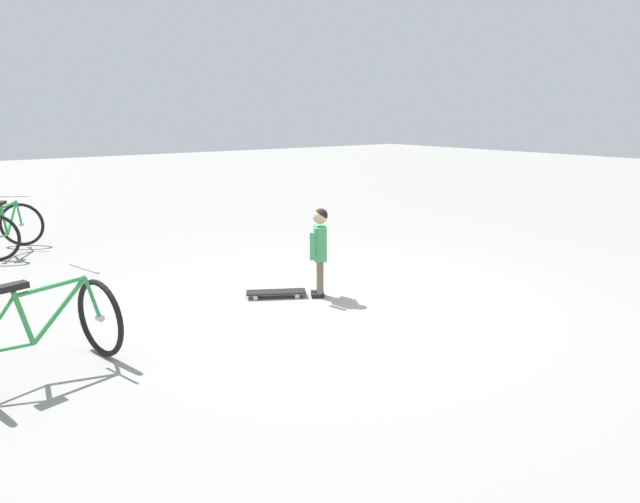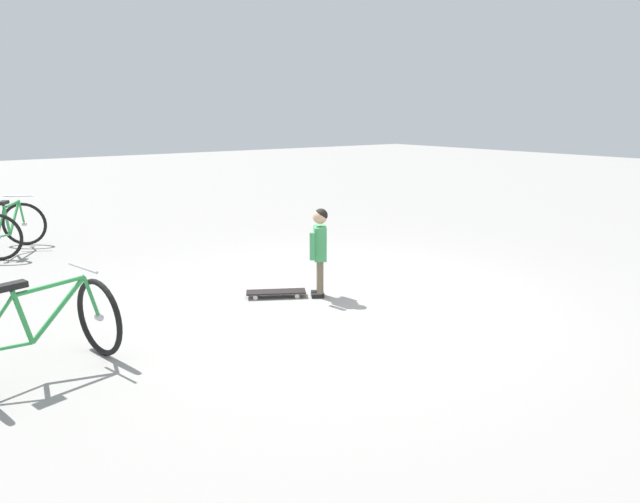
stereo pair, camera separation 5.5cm
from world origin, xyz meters
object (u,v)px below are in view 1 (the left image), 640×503
Objects in this scene: skateboard at (276,292)px; bicycle_mid at (42,332)px; child_person at (320,243)px; bicycle_near at (9,229)px.

bicycle_mid is (-0.57, 2.64, 0.32)m from skateboard.
child_person is 0.88× the size of bicycle_mid.
child_person is 3.10m from bicycle_mid.
skateboard is 2.72m from bicycle_mid.
bicycle_near is 1.06× the size of bicycle_mid.
skateboard is at bearing -77.70° from bicycle_mid.
bicycle_mid is at bearing 102.30° from skateboard.
bicycle_near is at bearing 29.00° from child_person.
skateboard is at bearing -153.94° from bicycle_near.
child_person reaches higher than bicycle_mid.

